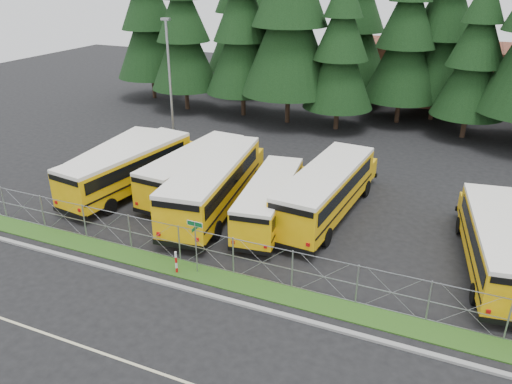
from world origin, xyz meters
TOP-DOWN VIEW (x-y plane):
  - ground at (0.00, 0.00)m, footprint 120.00×120.00m
  - curb at (0.00, -3.10)m, footprint 50.00×0.25m
  - grass_verge at (0.00, -1.70)m, footprint 50.00×1.40m
  - road_lane_line at (0.00, -8.00)m, footprint 50.00×0.12m
  - chainlink_fence at (0.00, -1.00)m, footprint 44.00×0.10m
  - brick_building at (6.00, 40.00)m, footprint 22.00×10.00m
  - bus_0 at (-13.42, 6.85)m, footprint 3.12×10.04m
  - bus_1 at (-11.38, 5.31)m, footprint 4.29×11.83m
  - bus_2 at (-7.47, 6.95)m, footprint 3.33×11.01m
  - bus_3 at (-5.08, 5.01)m, footprint 4.54×12.64m
  - bus_4 at (-1.44, 4.97)m, footprint 3.69×10.14m
  - bus_5 at (1.43, 6.84)m, footprint 3.72×12.01m
  - bus_east at (10.47, 4.33)m, footprint 4.06×10.99m
  - street_sign at (-2.66, -1.62)m, footprint 0.84×0.55m
  - striped_bollard at (-3.56, -2.07)m, footprint 0.11×0.11m
  - light_standard at (-13.92, 14.40)m, footprint 0.70×0.35m
  - conifer_0 at (-24.92, 27.86)m, footprint 7.54×7.54m
  - conifer_1 at (-18.93, 25.03)m, footprint 6.93×6.93m
  - conifer_2 at (-12.53, 25.24)m, footprint 7.26×7.26m
  - conifer_3 at (-7.59, 24.59)m, footprint 8.87×8.87m
  - conifer_4 at (-2.72, 24.33)m, footprint 6.28×6.28m
  - conifer_5 at (2.10, 28.75)m, footprint 7.01×7.01m
  - conifer_6 at (8.15, 26.30)m, footprint 6.15×6.15m
  - conifer_10 at (-16.09, 34.02)m, footprint 9.11×9.11m
  - conifer_11 at (-3.66, 33.43)m, footprint 7.69×7.69m
  - conifer_12 at (5.02, 31.16)m, footprint 7.64×7.64m

SIDE VIEW (x-z plane):
  - ground at x=0.00m, z-range 0.00..0.00m
  - road_lane_line at x=0.00m, z-range 0.00..0.01m
  - grass_verge at x=0.00m, z-range 0.00..0.06m
  - curb at x=0.00m, z-range 0.00..0.12m
  - striped_bollard at x=-3.56m, z-range 0.00..1.20m
  - chainlink_fence at x=0.00m, z-range 0.00..2.00m
  - bus_0 at x=-13.42m, z-range 0.00..2.59m
  - bus_4 at x=-1.44m, z-range 0.00..2.60m
  - bus_east at x=10.47m, z-range 0.00..2.81m
  - bus_2 at x=-7.47m, z-range 0.00..2.85m
  - bus_1 at x=-11.38m, z-range 0.00..3.03m
  - bus_5 at x=1.43m, z-range 0.00..3.10m
  - bus_3 at x=-5.08m, z-range 0.00..3.24m
  - street_sign at x=-2.66m, z-range 0.63..3.44m
  - brick_building at x=6.00m, z-range 0.00..6.00m
  - light_standard at x=-13.92m, z-range 0.43..10.57m
  - conifer_6 at x=8.15m, z-range 0.00..13.60m
  - conifer_4 at x=-2.72m, z-range 0.00..13.90m
  - conifer_1 at x=-18.93m, z-range 0.00..15.32m
  - conifer_5 at x=2.10m, z-range 0.00..15.51m
  - conifer_2 at x=-12.53m, z-range 0.00..16.06m
  - conifer_0 at x=-24.92m, z-range 0.00..16.67m
  - conifer_12 at x=5.02m, z-range 0.00..16.89m
  - conifer_11 at x=-3.66m, z-range 0.00..17.00m
  - conifer_3 at x=-7.59m, z-range 0.00..19.61m
  - conifer_10 at x=-16.09m, z-range 0.00..20.15m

